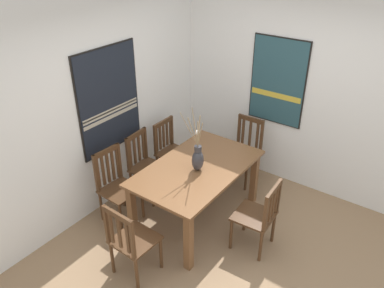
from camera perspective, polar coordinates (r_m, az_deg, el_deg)
ground_plane at (r=4.54m, az=5.03°, el=-16.20°), size 6.40×6.40×0.03m
wall_back at (r=4.77m, az=-13.67°, el=5.53°), size 6.40×0.12×2.70m
wall_side at (r=5.23m, az=16.51°, el=7.29°), size 0.12×6.40×2.70m
dining_table at (r=4.59m, az=0.77°, el=-4.61°), size 1.60×0.97×0.77m
centerpiece_vase at (r=4.38m, az=0.85°, el=-2.05°), size 0.23×0.28×0.79m
chair_0 at (r=5.15m, az=-6.90°, el=-3.04°), size 0.45×0.45×0.91m
chair_1 at (r=5.46m, az=-3.12°, el=-0.84°), size 0.42×0.42×0.89m
chair_2 at (r=5.49m, az=7.77°, el=-0.89°), size 0.42×0.42×0.93m
chair_3 at (r=4.05m, az=-9.03°, el=-13.89°), size 0.43×0.43×0.90m
chair_4 at (r=4.80m, az=-11.15°, el=-5.94°), size 0.44×0.44×0.94m
chair_5 at (r=4.36m, az=9.90°, el=-10.32°), size 0.44×0.44×0.89m
painting_on_back_wall at (r=4.77m, az=-12.22°, el=6.38°), size 0.95×0.05×1.30m
painting_on_side_wall at (r=5.27m, az=12.60°, el=9.00°), size 0.05×0.77×1.17m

